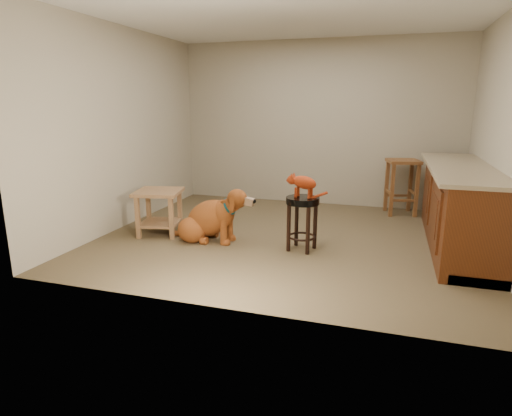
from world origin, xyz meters
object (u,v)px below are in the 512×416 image
(padded_stool, at_px, (302,213))
(golden_retriever, at_px, (210,220))
(tabby_kitten, at_px, (302,183))
(side_table, at_px, (159,205))
(wood_stool, at_px, (401,186))

(padded_stool, height_order, golden_retriever, golden_retriever)
(padded_stool, xyz_separation_m, tabby_kitten, (-0.01, 0.00, 0.34))
(golden_retriever, bearing_deg, padded_stool, 2.13)
(side_table, xyz_separation_m, tabby_kitten, (1.83, -0.05, 0.40))
(padded_stool, height_order, side_table, padded_stool)
(side_table, bearing_deg, golden_retriever, -4.85)
(padded_stool, xyz_separation_m, wood_stool, (1.09, 2.05, -0.01))
(wood_stool, bearing_deg, tabby_kitten, -118.32)
(side_table, xyz_separation_m, golden_retriever, (0.72, -0.06, -0.11))
(wood_stool, height_order, golden_retriever, wood_stool)
(padded_stool, height_order, tabby_kitten, tabby_kitten)
(padded_stool, xyz_separation_m, golden_retriever, (-1.13, -0.00, -0.17))
(padded_stool, bearing_deg, tabby_kitten, 163.86)
(tabby_kitten, bearing_deg, wood_stool, 72.11)
(wood_stool, bearing_deg, side_table, -145.88)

